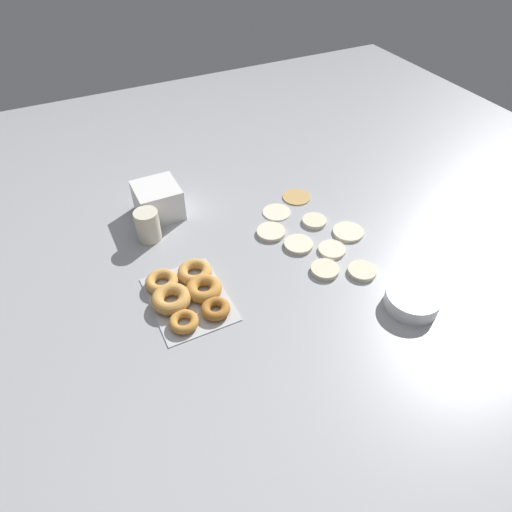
# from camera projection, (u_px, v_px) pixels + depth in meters

# --- Properties ---
(ground_plane) EXTENTS (3.00, 3.00, 0.00)m
(ground_plane) POSITION_uv_depth(u_px,v_px,m) (282.00, 247.00, 1.51)
(ground_plane) COLOR #9EA0A5
(pancake_0) EXTENTS (0.10, 0.10, 0.01)m
(pancake_0) POSITION_uv_depth(u_px,v_px,m) (271.00, 232.00, 1.55)
(pancake_0) COLOR beige
(pancake_0) RESTS_ON ground_plane
(pancake_1) EXTENTS (0.10, 0.10, 0.01)m
(pancake_1) POSITION_uv_depth(u_px,v_px,m) (296.00, 197.00, 1.71)
(pancake_1) COLOR tan
(pancake_1) RESTS_ON ground_plane
(pancake_2) EXTENTS (0.10, 0.10, 0.01)m
(pancake_2) POSITION_uv_depth(u_px,v_px,m) (277.00, 212.00, 1.64)
(pancake_2) COLOR beige
(pancake_2) RESTS_ON ground_plane
(pancake_3) EXTENTS (0.09, 0.09, 0.01)m
(pancake_3) POSITION_uv_depth(u_px,v_px,m) (332.00, 250.00, 1.49)
(pancake_3) COLOR beige
(pancake_3) RESTS_ON ground_plane
(pancake_4) EXTENTS (0.09, 0.09, 0.01)m
(pancake_4) POSITION_uv_depth(u_px,v_px,m) (362.00, 271.00, 1.41)
(pancake_4) COLOR beige
(pancake_4) RESTS_ON ground_plane
(pancake_5) EXTENTS (0.09, 0.09, 0.01)m
(pancake_5) POSITION_uv_depth(u_px,v_px,m) (314.00, 221.00, 1.60)
(pancake_5) COLOR beige
(pancake_5) RESTS_ON ground_plane
(pancake_6) EXTENTS (0.10, 0.10, 0.01)m
(pancake_6) POSITION_uv_depth(u_px,v_px,m) (348.00, 232.00, 1.55)
(pancake_6) COLOR beige
(pancake_6) RESTS_ON ground_plane
(pancake_7) EXTENTS (0.10, 0.10, 0.01)m
(pancake_7) POSITION_uv_depth(u_px,v_px,m) (299.00, 244.00, 1.51)
(pancake_7) COLOR beige
(pancake_7) RESTS_ON ground_plane
(pancake_8) EXTENTS (0.09, 0.09, 0.02)m
(pancake_8) POSITION_uv_depth(u_px,v_px,m) (325.00, 270.00, 1.42)
(pancake_8) COLOR beige
(pancake_8) RESTS_ON ground_plane
(donut_tray) EXTENTS (0.28, 0.22, 0.04)m
(donut_tray) POSITION_uv_depth(u_px,v_px,m) (187.00, 293.00, 1.33)
(donut_tray) COLOR silver
(donut_tray) RESTS_ON ground_plane
(batter_bowl) EXTENTS (0.15, 0.15, 0.05)m
(batter_bowl) POSITION_uv_depth(u_px,v_px,m) (412.00, 300.00, 1.30)
(batter_bowl) COLOR white
(batter_bowl) RESTS_ON ground_plane
(container_stack) EXTENTS (0.15, 0.15, 0.11)m
(container_stack) POSITION_uv_depth(u_px,v_px,m) (158.00, 200.00, 1.60)
(container_stack) COLOR white
(container_stack) RESTS_ON ground_plane
(paper_cup) EXTENTS (0.08, 0.08, 0.11)m
(paper_cup) POSITION_uv_depth(u_px,v_px,m) (148.00, 226.00, 1.50)
(paper_cup) COLOR beige
(paper_cup) RESTS_ON ground_plane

